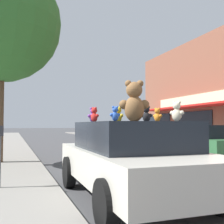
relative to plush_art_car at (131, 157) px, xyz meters
The scene contains 12 objects.
plush_art_car is the anchor object (origin of this frame).
teddy_bear_giant 1.07m from the plush_art_car, ahead, with size 0.62×0.44×0.82m.
teddy_bear_red 1.11m from the plush_art_car, 148.70° to the left, with size 0.17×0.23×0.30m.
teddy_bear_cream 1.32m from the plush_art_car, 64.29° to the right, with size 0.22×0.25×0.35m.
teddy_bear_blue 1.36m from the plush_art_car, 126.54° to the right, with size 0.17×0.11×0.24m.
teddy_bear_black 1.07m from the plush_art_car, 36.59° to the left, with size 0.27×0.19×0.35m.
teddy_bear_orange 0.98m from the plush_art_car, 54.24° to the right, with size 0.15×0.19×0.26m.
teddy_bear_purple 1.18m from the plush_art_car, 136.17° to the left, with size 0.23×0.15×0.30m.
teddy_bear_yellow 0.95m from the plush_art_car, 102.44° to the left, with size 0.19×0.24×0.33m.
parked_car_far_center 7.32m from the plush_art_car, 43.33° to the left, with size 2.21×4.61×1.41m.
street_tree 7.43m from the plush_art_car, 115.41° to the left, with size 4.22×4.22×7.02m.
parking_meter 2.72m from the plush_art_car, 152.59° to the left, with size 0.14×0.10×1.27m.
Camera 1 is at (-4.92, -5.23, 1.41)m, focal length 45.00 mm.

